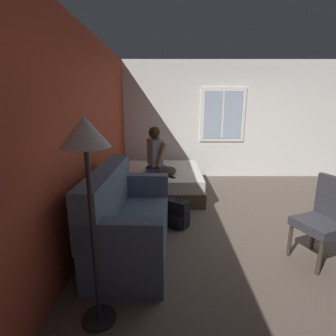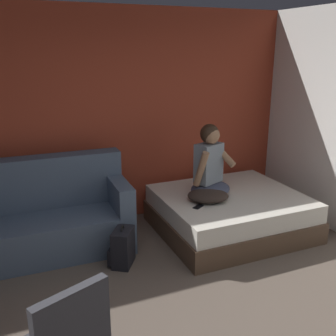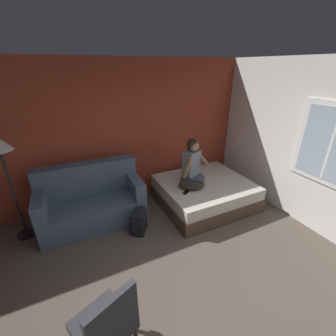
% 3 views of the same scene
% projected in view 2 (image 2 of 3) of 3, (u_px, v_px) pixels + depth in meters
% --- Properties ---
extents(wall_back_accent, '(9.82, 0.16, 2.70)m').
position_uv_depth(wall_back_accent, '(110.00, 118.00, 4.99)').
color(wall_back_accent, '#993823').
rests_on(wall_back_accent, ground).
extents(bed, '(1.74, 1.54, 0.48)m').
position_uv_depth(bed, '(230.00, 213.00, 4.90)').
color(bed, '#4C3828').
rests_on(bed, ground).
extents(couch, '(1.72, 0.86, 1.04)m').
position_uv_depth(couch, '(52.00, 217.00, 4.40)').
color(couch, '#47566B').
rests_on(couch, ground).
extents(person_seated, '(0.65, 0.61, 0.88)m').
position_uv_depth(person_seated, '(210.00, 167.00, 4.72)').
color(person_seated, '#383D51').
rests_on(person_seated, bed).
extents(backpack, '(0.34, 0.35, 0.46)m').
position_uv_depth(backpack, '(122.00, 248.00, 4.13)').
color(backpack, black).
rests_on(backpack, ground).
extents(throw_pillow, '(0.58, 0.52, 0.14)m').
position_uv_depth(throw_pillow, '(208.00, 196.00, 4.59)').
color(throw_pillow, '#2D231E').
rests_on(throw_pillow, bed).
extents(cell_phone, '(0.16, 0.13, 0.01)m').
position_uv_depth(cell_phone, '(198.00, 207.00, 4.45)').
color(cell_phone, black).
rests_on(cell_phone, bed).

